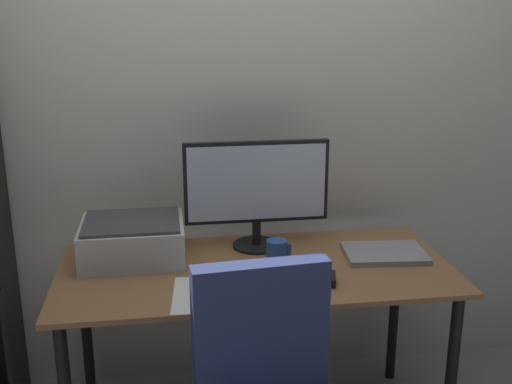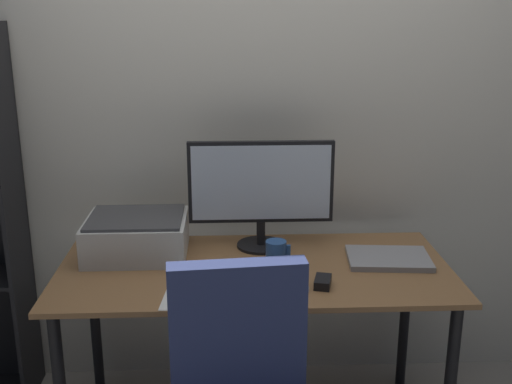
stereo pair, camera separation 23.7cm
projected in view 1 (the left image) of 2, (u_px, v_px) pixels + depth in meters
back_wall at (238, 103)px, 2.75m from camera, size 6.40×0.10×2.60m
desk at (256, 287)px, 2.44m from camera, size 1.51×0.71×0.74m
monitor at (257, 187)px, 2.55m from camera, size 0.59×0.20×0.45m
keyboard at (273, 284)px, 2.24m from camera, size 0.29×0.12×0.02m
mouse at (328, 279)px, 2.27m from camera, size 0.08×0.11×0.03m
coffee_mug at (277, 253)px, 2.42m from camera, size 0.10×0.08×0.10m
laptop at (385, 253)px, 2.52m from camera, size 0.34×0.26×0.02m
printer at (133, 240)px, 2.47m from camera, size 0.40×0.34×0.16m
paper_sheet at (203, 294)px, 2.18m from camera, size 0.23×0.31×0.00m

